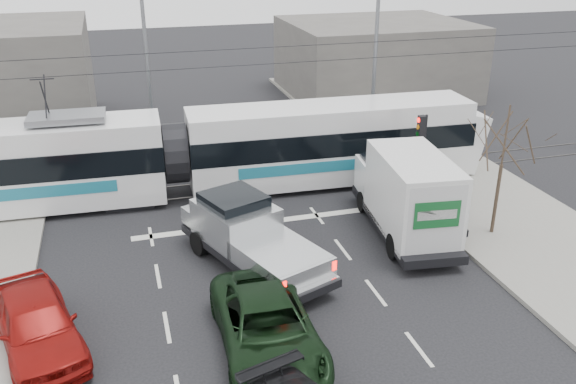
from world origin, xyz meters
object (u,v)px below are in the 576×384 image
object	(u,v)px
silver_pickup	(248,234)
navy_pickup	(416,190)
bare_tree	(505,142)
red_car	(36,323)
street_lamp_near	(372,49)
box_truck	(407,195)
tram	(174,155)
street_lamp_far	(143,54)
traffic_signal	(422,138)
green_car	(267,327)

from	to	relation	value
silver_pickup	navy_pickup	distance (m)	7.66
bare_tree	red_car	size ratio (longest dim) A/B	1.02
street_lamp_near	box_truck	size ratio (longest dim) A/B	1.31
tram	box_truck	distance (m)	10.01
street_lamp_near	red_car	world-z (taller)	street_lamp_near
street_lamp_near	street_lamp_far	distance (m)	11.67
traffic_signal	street_lamp_far	bearing A→B (deg)	138.28
traffic_signal	green_car	xyz separation A→B (m)	(-8.87, -8.37, -1.96)
traffic_signal	tram	bearing A→B (deg)	162.91
bare_tree	traffic_signal	world-z (taller)	bare_tree
traffic_signal	box_truck	xyz separation A→B (m)	(-2.06, -2.95, -1.09)
tram	green_car	distance (m)	11.58
tram	box_truck	size ratio (longest dim) A/B	3.91
green_car	red_car	bearing A→B (deg)	164.74
box_truck	tram	bearing A→B (deg)	149.61
box_truck	red_car	bearing A→B (deg)	-157.94
traffic_signal	street_lamp_far	size ratio (longest dim) A/B	0.40
street_lamp_far	box_truck	size ratio (longest dim) A/B	1.31
silver_pickup	red_car	xyz separation A→B (m)	(-6.65, -2.96, -0.34)
street_lamp_near	navy_pickup	size ratio (longest dim) A/B	1.62
tram	green_car	bearing A→B (deg)	-81.80
street_lamp_far	bare_tree	bearing A→B (deg)	-48.88
tram	box_truck	bearing A→B (deg)	-34.72
street_lamp_far	navy_pickup	bearing A→B (deg)	-48.63
navy_pickup	red_car	distance (m)	14.89
bare_tree	red_car	xyz separation A→B (m)	(-16.10, -2.49, -2.96)
traffic_signal	green_car	bearing A→B (deg)	-136.65
navy_pickup	green_car	world-z (taller)	navy_pickup
bare_tree	navy_pickup	size ratio (longest dim) A/B	0.90
traffic_signal	silver_pickup	bearing A→B (deg)	-156.98
red_car	silver_pickup	bearing A→B (deg)	8.18
traffic_signal	tram	size ratio (longest dim) A/B	0.13
green_car	bare_tree	bearing A→B (deg)	25.52
traffic_signal	box_truck	size ratio (longest dim) A/B	0.52
silver_pickup	red_car	bearing A→B (deg)	-176.98
street_lamp_far	silver_pickup	xyz separation A→B (m)	(2.33, -13.04, -3.94)
street_lamp_far	green_car	distance (m)	18.48
street_lamp_far	tram	bearing A→B (deg)	-84.51
street_lamp_near	navy_pickup	xyz separation A→B (m)	(-1.77, -9.05, -4.00)
silver_pickup	navy_pickup	xyz separation A→B (m)	(7.40, 1.99, -0.06)
street_lamp_near	box_truck	xyz separation A→B (m)	(-2.90, -10.45, -3.47)
street_lamp_near	street_lamp_far	size ratio (longest dim) A/B	1.00
traffic_signal	green_car	world-z (taller)	traffic_signal
traffic_signal	red_car	distance (m)	16.43
green_car	silver_pickup	bearing A→B (deg)	85.44
street_lamp_far	tram	size ratio (longest dim) A/B	0.33
street_lamp_near	tram	bearing A→B (deg)	-157.92
street_lamp_far	navy_pickup	size ratio (longest dim) A/B	1.62
tram	green_car	size ratio (longest dim) A/B	4.81
street_lamp_near	navy_pickup	distance (m)	10.05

